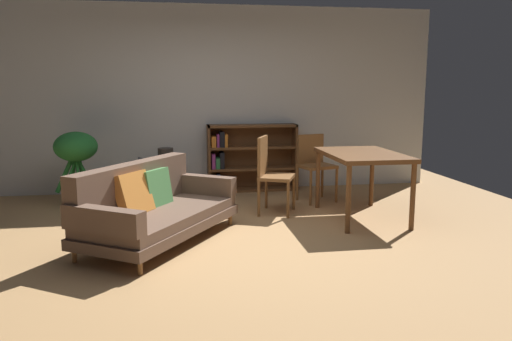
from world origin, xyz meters
TOP-DOWN VIEW (x-y plane):
  - ground_plane at (0.00, 0.00)m, footprint 8.16×8.16m
  - back_wall_panel at (0.00, 2.70)m, footprint 6.80×0.10m
  - fabric_couch at (-0.74, 0.24)m, footprint 1.68×1.96m
  - media_console at (-0.63, 1.87)m, footprint 0.47×1.30m
  - open_laptop at (-0.75, 2.01)m, footprint 0.47×0.30m
  - desk_speaker at (-0.62, 1.59)m, footprint 0.19×0.19m
  - potted_floor_plant at (-1.76, 1.90)m, footprint 0.55×0.55m
  - dining_table at (1.65, 0.73)m, footprint 0.82×1.23m
  - dining_chair_near at (1.35, 1.71)m, footprint 0.53×0.49m
  - dining_chair_far at (0.64, 1.15)m, footprint 0.54×0.57m
  - bookshelf at (0.54, 2.53)m, footprint 1.32×0.29m

SIDE VIEW (x-z plane):
  - ground_plane at x=0.00m, z-range 0.00..0.00m
  - media_console at x=-0.63m, z-range 0.00..0.52m
  - fabric_couch at x=-0.74m, z-range -0.04..0.74m
  - bookshelf at x=0.54m, z-range 0.00..0.98m
  - dining_chair_near at x=1.35m, z-range 0.07..0.97m
  - dining_chair_far at x=0.64m, z-range 0.06..1.00m
  - open_laptop at x=-0.75m, z-range 0.50..0.58m
  - desk_speaker at x=-0.62m, z-range 0.52..0.77m
  - potted_floor_plant at x=-1.76m, z-range 0.20..1.17m
  - dining_table at x=1.65m, z-range 0.31..1.09m
  - back_wall_panel at x=0.00m, z-range 0.00..2.70m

